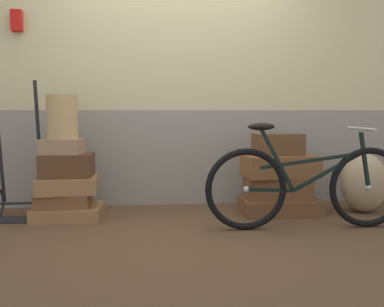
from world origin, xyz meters
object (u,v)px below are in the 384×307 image
at_px(suitcase_2, 68,185).
at_px(suitcase_5, 280,206).
at_px(suitcase_8, 278,144).
at_px(bicycle, 307,186).
at_px(suitcase_7, 280,166).
at_px(suitcase_6, 277,187).
at_px(wicker_basket, 62,117).
at_px(suitcase_1, 64,199).
at_px(burlap_sack, 364,183).
at_px(suitcase_4, 62,146).
at_px(luggage_trolley, 20,186).
at_px(suitcase_0, 69,212).
at_px(suitcase_3, 68,165).

distance_m(suitcase_2, suitcase_5, 1.98).
bearing_deg(suitcase_5, suitcase_2, 178.37).
height_order(suitcase_8, bicycle, bicycle).
xyz_separation_m(suitcase_7, suitcase_8, (-0.02, 0.02, 0.20)).
distance_m(suitcase_2, suitcase_6, 1.94).
distance_m(suitcase_6, wicker_basket, 2.09).
xyz_separation_m(suitcase_1, suitcase_7, (2.00, -0.00, 0.28)).
relative_size(suitcase_2, bicycle, 0.31).
xyz_separation_m(suitcase_5, burlap_sack, (0.83, -0.01, 0.21)).
height_order(suitcase_2, suitcase_4, suitcase_4).
xyz_separation_m(suitcase_6, luggage_trolley, (-2.37, 0.05, 0.05)).
height_order(suitcase_0, wicker_basket, wicker_basket).
relative_size(wicker_basket, bicycle, 0.23).
bearing_deg(suitcase_2, suitcase_6, -4.37).
relative_size(suitcase_3, suitcase_5, 0.62).
relative_size(suitcase_2, wicker_basket, 1.34).
bearing_deg(suitcase_4, suitcase_6, 6.50).
xyz_separation_m(suitcase_5, luggage_trolley, (-2.39, 0.07, 0.22)).
distance_m(suitcase_6, burlap_sack, 0.85).
height_order(suitcase_3, luggage_trolley, luggage_trolley).
relative_size(suitcase_3, bicycle, 0.26).
relative_size(suitcase_2, suitcase_7, 0.76).
bearing_deg(luggage_trolley, suitcase_5, -1.56).
bearing_deg(suitcase_7, suitcase_0, 174.64).
distance_m(suitcase_0, suitcase_5, 1.96).
height_order(suitcase_6, wicker_basket, wicker_basket).
bearing_deg(wicker_basket, bicycle, -14.73).
distance_m(suitcase_7, suitcase_8, 0.21).
xyz_separation_m(suitcase_7, burlap_sack, (0.83, -0.02, -0.17)).
height_order(suitcase_8, burlap_sack, suitcase_8).
relative_size(suitcase_1, suitcase_7, 0.67).
bearing_deg(luggage_trolley, suitcase_8, -0.74).
distance_m(suitcase_0, wicker_basket, 0.86).
bearing_deg(suitcase_5, suitcase_6, 137.90).
distance_m(suitcase_1, suitcase_7, 2.02).
relative_size(suitcase_2, suitcase_4, 1.48).
distance_m(suitcase_1, wicker_basket, 0.74).
relative_size(suitcase_6, luggage_trolley, 0.49).
xyz_separation_m(suitcase_0, suitcase_6, (1.94, 0.01, 0.19)).
bearing_deg(bicycle, suitcase_4, 165.54).
bearing_deg(luggage_trolley, suitcase_4, -7.28).
height_order(suitcase_4, luggage_trolley, luggage_trolley).
bearing_deg(burlap_sack, suitcase_3, 178.82).
xyz_separation_m(suitcase_0, suitcase_5, (1.96, -0.01, 0.01)).
relative_size(suitcase_2, suitcase_3, 1.17).
distance_m(suitcase_6, luggage_trolley, 2.37).
xyz_separation_m(suitcase_7, wicker_basket, (-2.00, 0.01, 0.47)).
bearing_deg(suitcase_7, luggage_trolley, 173.39).
bearing_deg(suitcase_3, bicycle, -15.11).
xyz_separation_m(suitcase_6, suitcase_8, (0.00, 0.02, 0.41)).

